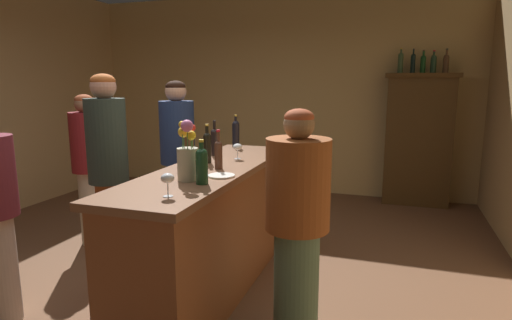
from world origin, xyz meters
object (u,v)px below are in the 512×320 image
at_px(patron_in_grey, 109,172).
at_px(display_bottle_center, 423,63).
at_px(bar_counter, 212,228).
at_px(display_bottle_midleft, 413,62).
at_px(wine_glass_front, 167,179).
at_px(bartender, 297,222).
at_px(display_bottle_right, 446,63).
at_px(display_bottle_left, 401,62).
at_px(display_cabinet, 418,137).
at_px(wine_glass_mid, 237,147).
at_px(wine_bottle_chardonnay, 202,164).
at_px(display_bottle_midright, 433,63).
at_px(wine_bottle_syrah, 207,146).
at_px(patron_by_cabinet, 178,157).
at_px(wine_bottle_rose, 236,133).
at_px(wine_bottle_malbec, 219,153).
at_px(wine_bottle_riesling, 189,148).
at_px(flower_arrangement, 188,156).
at_px(cheese_plate, 221,176).
at_px(wine_bottle_pinot, 215,141).
at_px(patron_redhead, 88,163).

bearing_deg(patron_in_grey, display_bottle_center, 25.29).
distance_m(bar_counter, display_bottle_midleft, 3.73).
bearing_deg(bar_counter, wine_glass_front, -81.99).
xyz_separation_m(display_bottle_midleft, bartender, (-0.71, -3.62, -1.10)).
bearing_deg(display_bottle_right, display_bottle_left, 180.00).
relative_size(display_cabinet, bartender, 1.18).
bearing_deg(wine_glass_mid, wine_bottle_chardonnay, -83.70).
bearing_deg(display_bottle_midright, wine_glass_mid, -121.79).
height_order(wine_bottle_syrah, patron_by_cabinet, patron_by_cabinet).
bearing_deg(wine_bottle_syrah, wine_bottle_rose, 95.43).
distance_m(display_bottle_center, display_bottle_right, 0.28).
distance_m(wine_bottle_syrah, wine_bottle_malbec, 0.27).
bearing_deg(wine_bottle_riesling, display_bottle_midright, 58.82).
relative_size(wine_bottle_malbec, display_bottle_left, 0.92).
relative_size(bar_counter, flower_arrangement, 5.59).
distance_m(wine_glass_mid, display_bottle_right, 3.38).
height_order(bar_counter, display_bottle_right, display_bottle_right).
relative_size(wine_bottle_chardonnay, cheese_plate, 1.54).
bearing_deg(display_bottle_right, wine_bottle_pinot, -128.48).
distance_m(wine_glass_mid, display_bottle_midleft, 3.18).
height_order(wine_bottle_pinot, display_bottle_left, display_bottle_left).
bearing_deg(bar_counter, display_bottle_midright, 60.47).
bearing_deg(display_cabinet, wine_bottle_pinot, -124.69).
relative_size(wine_bottle_pinot, wine_glass_front, 2.28).
bearing_deg(display_bottle_right, display_cabinet, 180.00).
height_order(flower_arrangement, display_bottle_left, display_bottle_left).
distance_m(wine_bottle_rose, display_bottle_midleft, 2.80).
xyz_separation_m(patron_redhead, patron_in_grey, (0.81, -0.73, 0.11)).
xyz_separation_m(bar_counter, display_bottle_midright, (1.76, 3.11, 1.39)).
distance_m(wine_bottle_pinot, wine_glass_front, 1.39).
bearing_deg(cheese_plate, wine_glass_front, -98.31).
distance_m(wine_bottle_riesling, display_bottle_left, 3.59).
distance_m(wine_bottle_pinot, patron_redhead, 1.44).
xyz_separation_m(bar_counter, cheese_plate, (0.21, -0.29, 0.51)).
bearing_deg(bartender, wine_bottle_syrah, -52.21).
xyz_separation_m(cheese_plate, patron_redhead, (-1.80, 0.80, -0.17)).
distance_m(wine_bottle_malbec, display_bottle_midleft, 3.55).
xyz_separation_m(wine_bottle_malbec, display_bottle_midright, (1.68, 3.16, 0.77)).
height_order(wine_bottle_malbec, display_bottle_right, display_bottle_right).
bearing_deg(patron_in_grey, wine_glass_mid, 6.60).
xyz_separation_m(wine_bottle_pinot, display_bottle_midright, (1.94, 2.63, 0.76)).
relative_size(wine_bottle_pinot, patron_by_cabinet, 0.19).
distance_m(wine_bottle_malbec, patron_by_cabinet, 1.14).
height_order(wine_glass_mid, cheese_plate, wine_glass_mid).
bearing_deg(cheese_plate, bartender, -20.56).
relative_size(wine_glass_mid, patron_in_grey, 0.08).
relative_size(flower_arrangement, display_bottle_midleft, 1.32).
distance_m(bar_counter, wine_bottle_riesling, 0.67).
bearing_deg(wine_glass_front, display_bottle_right, 65.81).
height_order(wine_bottle_rose, wine_glass_front, wine_bottle_rose).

